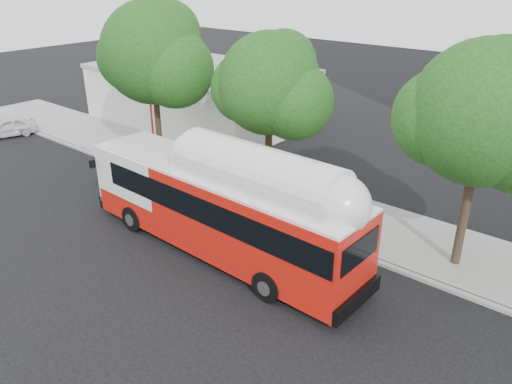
% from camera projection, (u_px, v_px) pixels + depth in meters
% --- Properties ---
extents(ground, '(120.00, 120.00, 0.00)m').
position_uv_depth(ground, '(201.00, 249.00, 21.83)').
color(ground, black).
rests_on(ground, ground).
extents(sidewalk, '(60.00, 5.00, 0.15)m').
position_uv_depth(sidewalk, '(289.00, 199.00, 26.36)').
color(sidewalk, gray).
rests_on(sidewalk, ground).
extents(curb_strip, '(60.00, 0.30, 0.15)m').
position_uv_depth(curb_strip, '(258.00, 216.00, 24.53)').
color(curb_strip, gray).
rests_on(curb_strip, ground).
extents(red_curb_segment, '(10.00, 0.32, 0.16)m').
position_uv_depth(red_curb_segment, '(214.00, 200.00, 26.26)').
color(red_curb_segment, maroon).
rests_on(red_curb_segment, ground).
extents(street_tree_left, '(6.67, 5.80, 9.74)m').
position_uv_depth(street_tree_left, '(159.00, 58.00, 27.90)').
color(street_tree_left, '#2D2116').
rests_on(street_tree_left, ground).
extents(street_tree_mid, '(5.75, 5.00, 8.62)m').
position_uv_depth(street_tree_mid, '(277.00, 89.00, 23.96)').
color(street_tree_mid, '#2D2116').
rests_on(street_tree_mid, ground).
extents(street_tree_right, '(6.21, 5.40, 9.18)m').
position_uv_depth(street_tree_right, '(496.00, 121.00, 17.88)').
color(street_tree_right, '#2D2116').
rests_on(street_tree_right, ground).
extents(low_commercial_bldg, '(16.20, 10.20, 4.25)m').
position_uv_depth(low_commercial_bldg, '(201.00, 94.00, 38.84)').
color(low_commercial_bldg, silver).
rests_on(low_commercial_bldg, ground).
extents(transit_bus, '(14.48, 3.39, 4.26)m').
position_uv_depth(transit_bus, '(221.00, 211.00, 20.85)').
color(transit_bus, red).
rests_on(transit_bus, ground).
extents(parked_car, '(4.32, 2.81, 1.37)m').
position_uv_depth(parked_car, '(7.00, 127.00, 35.89)').
color(parked_car, silver).
rests_on(parked_car, ground).
extents(signal_pole, '(0.13, 0.43, 4.52)m').
position_uv_depth(signal_pole, '(153.00, 136.00, 28.87)').
color(signal_pole, red).
rests_on(signal_pole, ground).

